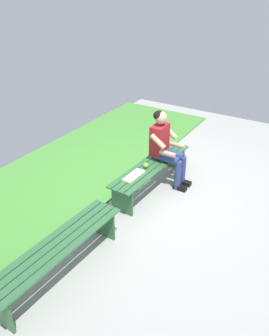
{
  "coord_description": "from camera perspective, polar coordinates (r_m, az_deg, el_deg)",
  "views": [
    {
      "loc": [
        4.15,
        2.23,
        3.06
      ],
      "look_at": [
        0.77,
        0.15,
        0.79
      ],
      "focal_mm": 35.97,
      "sensor_mm": 36.0,
      "label": 1
    }
  ],
  "objects": [
    {
      "name": "person_seated",
      "position": [
        5.47,
        5.33,
        3.81
      ],
      "size": [
        0.5,
        0.69,
        1.24
      ],
      "color": "maroon",
      "rests_on": "ground"
    },
    {
      "name": "book_open",
      "position": [
        5.06,
        -0.12,
        -1.31
      ],
      "size": [
        0.42,
        0.18,
        0.02
      ],
      "rotation": [
        0.0,
        0.0,
        -0.04
      ],
      "color": "white",
      "rests_on": "bench_near"
    },
    {
      "name": "grass_strip",
      "position": [
        5.7,
        -15.98,
        -3.88
      ],
      "size": [
        9.0,
        2.27,
        0.03
      ],
      "primitive_type": "cube",
      "color": "#478C38",
      "rests_on": "ground"
    },
    {
      "name": "bench_near",
      "position": [
        5.44,
        2.88,
        -0.29
      ],
      "size": [
        1.88,
        0.48,
        0.44
      ],
      "rotation": [
        0.0,
        0.0,
        -0.04
      ],
      "color": "#2D6038",
      "rests_on": "ground"
    },
    {
      "name": "bench_far",
      "position": [
        4.03,
        -12.87,
        -13.65
      ],
      "size": [
        1.89,
        0.48,
        0.44
      ],
      "rotation": [
        0.0,
        0.0,
        -0.04
      ],
      "color": "#2D6038",
      "rests_on": "ground"
    },
    {
      "name": "apple",
      "position": [
        5.27,
        1.94,
        0.46
      ],
      "size": [
        0.09,
        0.09,
        0.09
      ],
      "primitive_type": "sphere",
      "color": "#72B738",
      "rests_on": "bench_near"
    },
    {
      "name": "ground_plane",
      "position": [
        4.51,
        7.23,
        -13.62
      ],
      "size": [
        10.0,
        7.0,
        0.04
      ],
      "primitive_type": "cube",
      "color": "#9E9E99"
    }
  ]
}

